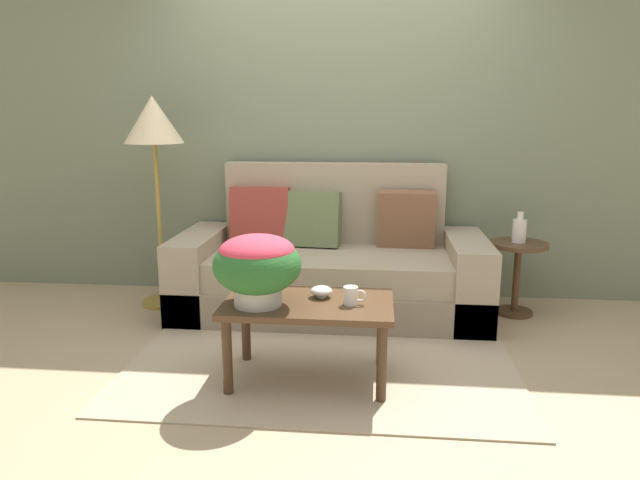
% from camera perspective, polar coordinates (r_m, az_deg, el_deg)
% --- Properties ---
extents(ground_plane, '(14.00, 14.00, 0.00)m').
position_cam_1_polar(ground_plane, '(3.56, 0.33, -11.42)').
color(ground_plane, tan).
extents(wall_back, '(6.40, 0.12, 2.71)m').
position_cam_1_polar(wall_back, '(4.59, 1.95, 11.43)').
color(wall_back, slate).
rests_on(wall_back, ground).
extents(area_rug, '(2.24, 1.65, 0.01)m').
position_cam_1_polar(area_rug, '(3.53, 0.29, -11.49)').
color(area_rug, tan).
rests_on(area_rug, ground).
extents(couch, '(2.22, 0.93, 1.06)m').
position_cam_1_polar(couch, '(4.26, 1.03, -2.75)').
color(couch, gray).
rests_on(couch, ground).
extents(coffee_table, '(0.90, 0.54, 0.45)m').
position_cam_1_polar(coffee_table, '(3.13, -1.17, -7.23)').
color(coffee_table, '#442D1B').
rests_on(coffee_table, ground).
extents(side_table, '(0.41, 0.41, 0.53)m').
position_cam_1_polar(side_table, '(4.39, 18.93, -2.33)').
color(side_table, '#4C331E').
rests_on(side_table, ground).
extents(floor_lamp, '(0.43, 0.43, 1.56)m').
position_cam_1_polar(floor_lamp, '(4.40, -16.11, 10.31)').
color(floor_lamp, olive).
rests_on(floor_lamp, ground).
extents(potted_plant, '(0.46, 0.46, 0.37)m').
position_cam_1_polar(potted_plant, '(3.00, -6.22, -2.33)').
color(potted_plant, '#B7B2A8').
rests_on(potted_plant, coffee_table).
extents(coffee_mug, '(0.12, 0.08, 0.10)m').
position_cam_1_polar(coffee_mug, '(3.04, 3.13, -5.51)').
color(coffee_mug, white).
rests_on(coffee_mug, coffee_table).
extents(snack_bowl, '(0.12, 0.12, 0.06)m').
position_cam_1_polar(snack_bowl, '(3.16, 0.13, -5.07)').
color(snack_bowl, silver).
rests_on(snack_bowl, coffee_table).
extents(table_vase, '(0.10, 0.10, 0.22)m').
position_cam_1_polar(table_vase, '(4.34, 19.11, 0.94)').
color(table_vase, silver).
rests_on(table_vase, side_table).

